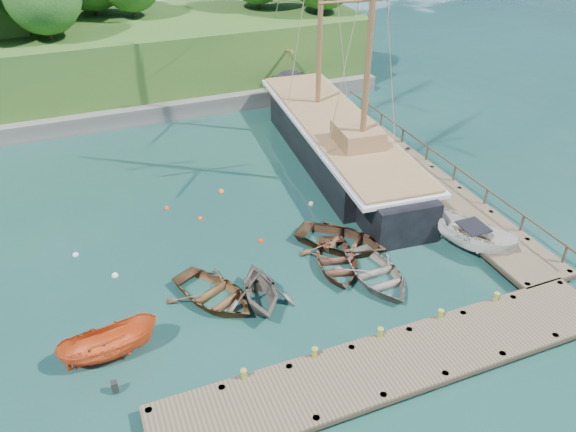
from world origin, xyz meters
The scene contains 24 objects.
ground centered at (0.00, 0.00, 0.00)m, with size 160.00×160.00×0.00m, color #15332F.
dock_near centered at (2.00, -6.50, 0.43)m, with size 20.00×3.20×1.10m.
dock_east centered at (11.50, 7.00, 0.43)m, with size 3.20×24.00×1.10m.
bollard_0 centered at (-4.00, -5.10, 0.00)m, with size 0.26×0.26×0.45m, color olive.
bollard_1 centered at (-1.00, -5.10, 0.00)m, with size 0.26×0.26×0.45m, color olive.
bollard_2 centered at (2.00, -5.10, 0.00)m, with size 0.26×0.26×0.45m, color olive.
bollard_3 centered at (5.00, -5.10, 0.00)m, with size 0.26×0.26×0.45m, color olive.
bollard_4 centered at (8.00, -5.10, 0.00)m, with size 0.26×0.26×0.45m, color olive.
rowboat_0 centered at (-3.69, 0.38, 0.00)m, with size 3.29×4.61×0.95m, color brown.
rowboat_1 centered at (-1.76, -0.66, 0.00)m, with size 3.24×3.76×1.98m, color #61584E.
rowboat_2 centered at (2.74, 0.49, 0.00)m, with size 3.11×4.35×0.90m, color #4F2D1F.
rowboat_3 centered at (4.11, -1.19, 0.00)m, with size 3.33×4.66×0.96m, color slate.
rowboat_4 centered at (3.75, 2.04, 0.00)m, with size 3.52×4.93×1.02m, color #4D331F.
motorboat_orange centered at (-8.61, -1.42, 0.00)m, with size 1.55×4.13×1.59m, color #DA521F.
cabin_boat_white centered at (10.00, -0.69, 0.00)m, with size 1.83×4.87×1.88m, color white.
schooner centered at (8.03, 11.34, 1.14)m, with size 6.86×27.90×20.51m.
mooring_buoy_0 centered at (-7.80, 3.98, 0.00)m, with size 0.34×0.34×0.34m, color white.
mooring_buoy_1 centered at (-2.55, 7.46, 0.00)m, with size 0.30×0.30×0.30m, color #D54706.
mooring_buoy_2 centered at (-0.07, 4.07, 0.00)m, with size 0.31×0.31×0.31m, color red.
mooring_buoy_3 centered at (4.04, 6.56, 0.00)m, with size 0.35×0.35×0.35m, color silver.
mooring_buoy_4 centered at (-4.12, 9.31, 0.00)m, with size 0.32×0.32×0.32m, color red.
mooring_buoy_5 centered at (-0.56, 10.00, 0.00)m, with size 0.36×0.36×0.36m, color orange.
mooring_buoy_6 centered at (-9.48, 6.51, 0.00)m, with size 0.32×0.32×0.32m, color silver.
mooring_buoy_7 centered at (3.16, 2.35, 0.00)m, with size 0.36×0.36×0.36m, color #D6521D.
Camera 1 is at (-7.96, -19.50, 17.63)m, focal length 35.00 mm.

